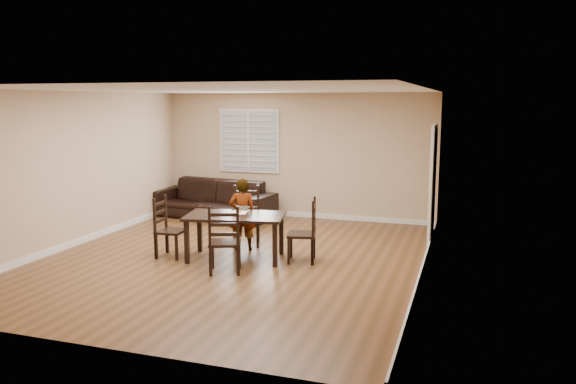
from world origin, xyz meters
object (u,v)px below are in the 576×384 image
object	(u,v)px
chair_near	(247,217)
dining_table	(235,220)
chair_far	(224,243)
donut	(239,211)
chair_right	(309,233)
child	(243,214)
chair_left	(165,229)
sofa	(212,199)

from	to	relation	value
chair_near	dining_table	bearing A→B (deg)	-97.09
chair_far	donut	bearing A→B (deg)	-99.89
dining_table	chair_far	xyz separation A→B (m)	(0.18, -0.82, -0.17)
chair_right	child	distance (m)	1.33
dining_table	chair_left	bearing A→B (deg)	179.24
chair_near	chair_left	size ratio (longest dim) A/B	1.05
chair_far	chair_left	xyz separation A→B (m)	(-1.35, 0.61, -0.02)
child	chair_far	bearing A→B (deg)	80.75
dining_table	chair_right	xyz separation A→B (m)	(1.17, 0.23, -0.18)
chair_left	chair_right	size ratio (longest dim) A/B	0.98
dining_table	child	world-z (taller)	child
chair_right	donut	xyz separation A→B (m)	(-1.19, -0.05, 0.29)
chair_left	child	world-z (taller)	child
chair_near	chair_far	world-z (taller)	chair_near
chair_near	chair_left	xyz separation A→B (m)	(-0.97, -1.19, -0.02)
chair_left	sofa	world-z (taller)	chair_left
chair_far	child	xyz separation A→B (m)	(-0.28, 1.37, 0.15)
child	chair_right	bearing A→B (deg)	144.65
chair_right	dining_table	bearing A→B (deg)	-91.05
chair_near	donut	world-z (taller)	chair_near
dining_table	sofa	bearing A→B (deg)	111.34
chair_far	sofa	bearing A→B (deg)	-82.56
chair_far	chair_left	size ratio (longest dim) A/B	1.04
dining_table	sofa	distance (m)	3.41
chair_near	chair_left	bearing A→B (deg)	-148.05
chair_left	sofa	distance (m)	3.15
donut	sofa	size ratio (longest dim) A/B	0.03
dining_table	chair_right	distance (m)	1.21
chair_left	donut	world-z (taller)	chair_left
chair_near	chair_right	xyz separation A→B (m)	(1.38, -0.75, -0.01)
chair_near	chair_left	distance (m)	1.53
chair_left	donut	size ratio (longest dim) A/B	10.59
chair_left	chair_right	xyz separation A→B (m)	(2.34, 0.43, 0.01)
chair_near	sofa	world-z (taller)	chair_near
chair_near	child	xyz separation A→B (m)	(0.10, -0.43, 0.14)
dining_table	donut	distance (m)	0.21
chair_far	sofa	distance (m)	4.19
child	donut	distance (m)	0.41
dining_table	chair_right	size ratio (longest dim) A/B	1.66
chair_near	sofa	bearing A→B (deg)	111.27
chair_near	sofa	size ratio (longest dim) A/B	0.38
chair_right	sofa	size ratio (longest dim) A/B	0.37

